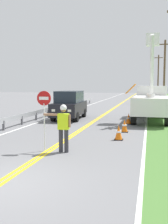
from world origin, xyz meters
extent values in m
plane|color=slate|center=(0.00, 0.00, 0.00)|extent=(160.00, 160.00, 0.00)
cube|color=yellow|center=(-0.09, 20.00, 0.01)|extent=(0.11, 110.00, 0.01)
cube|color=yellow|center=(0.09, 20.00, 0.01)|extent=(0.11, 110.00, 0.01)
cube|color=silver|center=(3.60, 20.00, 0.01)|extent=(0.12, 110.00, 0.01)
cube|color=silver|center=(-3.60, 20.00, 0.01)|extent=(0.12, 110.00, 0.01)
cylinder|color=#2D2D33|center=(0.73, 3.54, 0.44)|extent=(0.16, 0.16, 0.88)
cylinder|color=#2D2D33|center=(0.51, 3.54, 0.44)|extent=(0.16, 0.16, 0.88)
cube|color=#C6EA19|center=(0.62, 3.54, 1.18)|extent=(0.41, 0.25, 0.60)
cylinder|color=#996B4C|center=(0.12, 3.55, 1.43)|extent=(0.60, 0.10, 0.09)
cylinder|color=#996B4C|center=(0.86, 3.54, 1.21)|extent=(0.09, 0.09, 0.48)
sphere|color=#996B4C|center=(0.62, 3.54, 1.65)|extent=(0.22, 0.22, 0.22)
sphere|color=white|center=(0.62, 3.54, 1.70)|extent=(0.25, 0.25, 0.25)
cylinder|color=silver|center=(-0.16, 3.56, 0.92)|extent=(0.04, 0.04, 1.85)
cylinder|color=#B71414|center=(-0.16, 3.56, 2.05)|extent=(0.56, 0.03, 0.56)
cube|color=white|center=(-0.16, 3.54, 2.05)|extent=(0.38, 0.01, 0.12)
cube|color=white|center=(3.86, 12.49, 1.21)|extent=(2.41, 4.65, 1.10)
cube|color=white|center=(3.94, 15.94, 1.46)|extent=(2.25, 2.15, 2.00)
cube|color=#1E2833|center=(3.97, 16.97, 1.76)|extent=(1.98, 0.11, 0.90)
cylinder|color=silver|center=(3.84, 11.57, 1.88)|extent=(0.56, 0.56, 0.24)
cylinder|color=silver|center=(3.86, 12.62, 3.83)|extent=(0.29, 2.30, 3.76)
cube|color=white|center=(3.89, 13.66, 5.65)|extent=(0.92, 0.92, 0.80)
cube|color=orange|center=(2.64, 10.72, 2.31)|extent=(0.61, 0.81, 0.59)
cylinder|color=black|center=(2.91, 15.77, 0.46)|extent=(0.34, 0.93, 0.92)
cylinder|color=black|center=(4.97, 15.72, 0.46)|extent=(0.34, 0.93, 0.92)
cylinder|color=black|center=(2.81, 11.48, 0.46)|extent=(0.34, 0.93, 0.92)
cylinder|color=black|center=(4.86, 11.43, 0.46)|extent=(0.34, 0.93, 0.92)
cube|color=black|center=(-2.03, 13.31, 0.80)|extent=(2.06, 4.68, 0.92)
cube|color=#1E2833|center=(-2.03, 13.31, 1.68)|extent=(1.75, 2.93, 0.84)
cube|color=#EAEACC|center=(-1.37, 11.06, 0.85)|extent=(0.24, 0.07, 0.16)
cube|color=#EAEACC|center=(-2.47, 11.01, 0.85)|extent=(0.24, 0.07, 0.16)
cylinder|color=black|center=(-1.15, 11.93, 0.34)|extent=(0.31, 0.69, 0.68)
cylinder|color=black|center=(-2.78, 11.85, 0.34)|extent=(0.31, 0.69, 0.68)
cylinder|color=black|center=(-1.28, 14.78, 0.34)|extent=(0.31, 0.69, 0.68)
cylinder|color=black|center=(-2.92, 14.70, 0.34)|extent=(0.31, 0.69, 0.68)
cylinder|color=brown|center=(5.74, 34.47, 4.40)|extent=(0.28, 0.28, 8.81)
cube|color=brown|center=(5.74, 34.47, 8.21)|extent=(1.80, 0.14, 0.14)
cylinder|color=brown|center=(5.49, 55.46, 4.46)|extent=(0.28, 0.28, 8.91)
cube|color=brown|center=(5.49, 55.46, 8.31)|extent=(1.80, 0.14, 0.14)
cone|color=orange|center=(2.40, 6.37, 0.35)|extent=(0.36, 0.36, 0.70)
cylinder|color=white|center=(2.40, 6.37, 0.39)|extent=(0.25, 0.25, 0.08)
cube|color=black|center=(2.40, 6.37, 0.01)|extent=(0.40, 0.40, 0.03)
cone|color=orange|center=(2.48, 8.56, 0.35)|extent=(0.36, 0.36, 0.70)
cylinder|color=white|center=(2.48, 8.56, 0.39)|extent=(0.25, 0.25, 0.08)
cube|color=black|center=(2.48, 8.56, 0.01)|extent=(0.40, 0.40, 0.03)
cone|color=orange|center=(2.46, 11.74, 0.35)|extent=(0.36, 0.36, 0.70)
cylinder|color=white|center=(2.46, 11.74, 0.39)|extent=(0.25, 0.25, 0.08)
cube|color=black|center=(2.46, 11.74, 0.01)|extent=(0.40, 0.40, 0.03)
cube|color=#9EA0A3|center=(-4.20, 15.54, 0.55)|extent=(0.06, 32.00, 0.32)
cube|color=#4C4C51|center=(-4.20, 7.54, 0.28)|extent=(0.10, 0.10, 0.55)
cube|color=#4C4C51|center=(-4.20, 9.83, 0.28)|extent=(0.10, 0.10, 0.55)
cube|color=#4C4C51|center=(-4.20, 12.11, 0.28)|extent=(0.10, 0.10, 0.55)
cube|color=#4C4C51|center=(-4.20, 14.40, 0.28)|extent=(0.10, 0.10, 0.55)
cube|color=#4C4C51|center=(-4.20, 16.68, 0.28)|extent=(0.10, 0.10, 0.55)
cube|color=#4C4C51|center=(-4.20, 18.97, 0.28)|extent=(0.10, 0.10, 0.55)
cube|color=#4C4C51|center=(-4.20, 21.26, 0.28)|extent=(0.10, 0.10, 0.55)
cube|color=#4C4C51|center=(-4.20, 23.54, 0.28)|extent=(0.10, 0.10, 0.55)
cube|color=#4C4C51|center=(-4.20, 25.83, 0.28)|extent=(0.10, 0.10, 0.55)
cube|color=#4C4C51|center=(-4.20, 28.11, 0.28)|extent=(0.10, 0.10, 0.55)
cube|color=#4C4C51|center=(-4.20, 30.40, 0.28)|extent=(0.10, 0.10, 0.55)
camera|label=1|loc=(3.75, -6.24, 2.57)|focal=43.96mm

